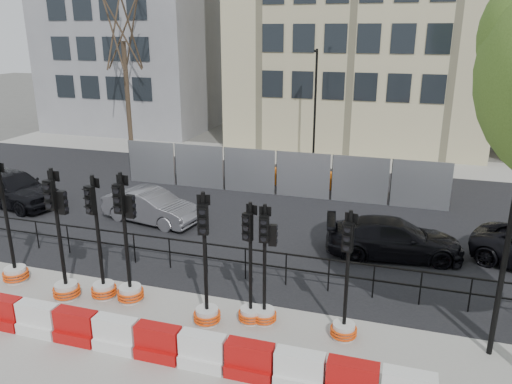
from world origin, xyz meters
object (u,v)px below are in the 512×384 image
(car_a, at_px, (12,188))
(traffic_signal_h, at_px, (344,314))
(lamp_post_near, at_px, (512,220))
(traffic_signal_a, at_px, (12,258))
(traffic_signal_d, at_px, (129,272))
(car_c, at_px, (394,238))

(car_a, bearing_deg, traffic_signal_h, -99.67)
(lamp_post_near, xyz_separation_m, traffic_signal_h, (-3.20, -0.35, -2.56))
(lamp_post_near, xyz_separation_m, traffic_signal_a, (-12.58, -0.34, -2.48))
(traffic_signal_a, xyz_separation_m, car_a, (-4.90, 5.39, 0.02))
(traffic_signal_d, xyz_separation_m, traffic_signal_h, (5.64, -0.01, -0.19))
(traffic_signal_h, xyz_separation_m, car_c, (0.89, 4.96, -0.04))
(traffic_signal_h, bearing_deg, car_a, 169.33)
(traffic_signal_a, bearing_deg, traffic_signal_d, 19.62)
(car_c, bearing_deg, traffic_signal_d, 118.60)
(lamp_post_near, height_order, traffic_signal_a, lamp_post_near)
(lamp_post_near, relative_size, traffic_signal_h, 1.88)
(lamp_post_near, bearing_deg, traffic_signal_d, -177.83)
(traffic_signal_d, bearing_deg, traffic_signal_h, 2.73)
(car_c, bearing_deg, traffic_signal_a, 107.21)
(traffic_signal_d, height_order, traffic_signal_h, traffic_signal_d)
(car_a, bearing_deg, traffic_signal_a, -126.68)
(lamp_post_near, height_order, traffic_signal_d, lamp_post_near)
(traffic_signal_a, distance_m, car_a, 7.28)
(traffic_signal_a, xyz_separation_m, traffic_signal_d, (3.74, 0.01, 0.11))
(lamp_post_near, xyz_separation_m, car_a, (-17.48, 5.04, -2.46))
(traffic_signal_a, bearing_deg, car_a, 151.77)
(lamp_post_near, bearing_deg, traffic_signal_h, -173.77)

